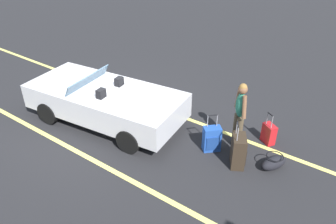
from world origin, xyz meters
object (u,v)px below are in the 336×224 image
object	(u,v)px
duffel_bag	(274,162)
suitcase_large_black	(238,151)
traveler_person	(240,112)
suitcase_small_carryon	(269,134)
convertible_car	(99,99)
suitcase_medium_bright	(212,139)

from	to	relation	value
duffel_bag	suitcase_large_black	bearing A→B (deg)	25.63
suitcase_large_black	traveler_person	xyz separation A→B (m)	(0.32, -0.62, 0.56)
suitcase_small_carryon	traveler_person	size ratio (longest dim) A/B	0.50
convertible_car	duffel_bag	distance (m)	4.59
convertible_car	duffel_bag	size ratio (longest dim) A/B	6.10
convertible_car	suitcase_small_carryon	distance (m)	4.37
convertible_car	suitcase_medium_bright	distance (m)	3.14
suitcase_small_carryon	traveler_person	bearing A→B (deg)	167.68
convertible_car	suitcase_medium_bright	xyz separation A→B (m)	(-3.09, -0.53, -0.28)
suitcase_large_black	duffel_bag	bearing A→B (deg)	-3.92
convertible_car	suitcase_small_carryon	world-z (taller)	convertible_car
duffel_bag	traveler_person	world-z (taller)	traveler_person
convertible_car	suitcase_large_black	world-z (taller)	convertible_car
duffel_bag	traveler_person	distance (m)	1.31
suitcase_large_black	traveler_person	distance (m)	0.89
suitcase_small_carryon	duffel_bag	xyz separation A→B (m)	(-0.45, 0.84, -0.10)
duffel_bag	traveler_person	xyz separation A→B (m)	(1.02, -0.28, 0.77)
suitcase_medium_bright	suitcase_small_carryon	size ratio (longest dim) A/B	1.12
convertible_car	traveler_person	distance (m)	3.65
convertible_car	duffel_bag	bearing A→B (deg)	-177.40
suitcase_medium_bright	traveler_person	bearing A→B (deg)	96.27
traveler_person	suitcase_medium_bright	bearing A→B (deg)	6.85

